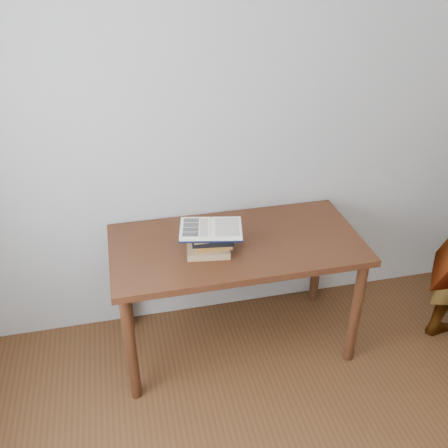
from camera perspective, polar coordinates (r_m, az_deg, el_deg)
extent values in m
cube|color=#ADABA4|center=(2.85, 1.47, 11.65)|extent=(3.50, 0.04, 2.60)
cube|color=#4A2112|center=(2.77, 1.42, -2.38)|extent=(1.39, 0.69, 0.04)
cylinder|color=#4A2112|center=(2.72, -10.59, -13.85)|extent=(0.06, 0.06, 0.70)
cylinder|color=#4A2112|center=(2.98, 14.81, -9.76)|extent=(0.06, 0.06, 0.70)
cylinder|color=#4A2112|center=(3.15, -11.29, -6.60)|extent=(0.06, 0.06, 0.70)
cylinder|color=#4A2112|center=(3.38, 10.62, -3.68)|extent=(0.06, 0.06, 0.70)
cube|color=#A07252|center=(2.66, -1.83, -2.85)|extent=(0.25, 0.20, 0.04)
cube|color=#A96A26|center=(2.65, -1.34, -2.14)|extent=(0.19, 0.14, 0.03)
cube|color=black|center=(2.64, -1.36, -1.46)|extent=(0.24, 0.19, 0.03)
cube|color=#A07252|center=(2.61, -1.45, -1.04)|extent=(0.21, 0.14, 0.03)
cube|color=black|center=(2.59, -1.51, -0.73)|extent=(0.37, 0.29, 0.01)
cube|color=silver|center=(2.59, -3.32, -0.53)|extent=(0.20, 0.24, 0.01)
cube|color=silver|center=(2.59, 0.29, -0.49)|extent=(0.20, 0.24, 0.01)
cylinder|color=silver|center=(2.59, -1.52, -0.54)|extent=(0.05, 0.21, 0.01)
cube|color=black|center=(2.64, -3.76, 0.43)|extent=(0.09, 0.05, 0.00)
cube|color=black|center=(2.60, -3.79, -0.09)|extent=(0.09, 0.05, 0.00)
cube|color=black|center=(2.57, -3.83, -0.63)|extent=(0.09, 0.05, 0.00)
cube|color=black|center=(2.53, -3.87, -1.18)|extent=(0.09, 0.05, 0.00)
cube|color=beige|center=(2.58, -2.29, -0.36)|extent=(0.08, 0.18, 0.00)
cube|color=beige|center=(2.58, 0.36, -0.32)|extent=(0.16, 0.20, 0.00)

